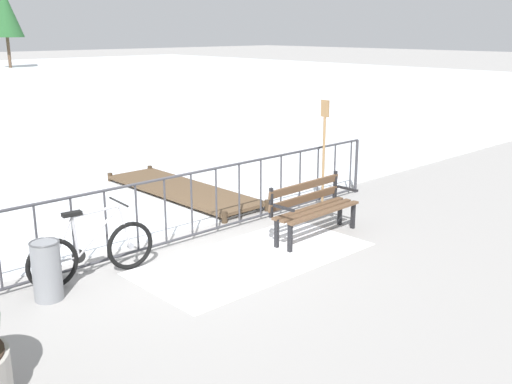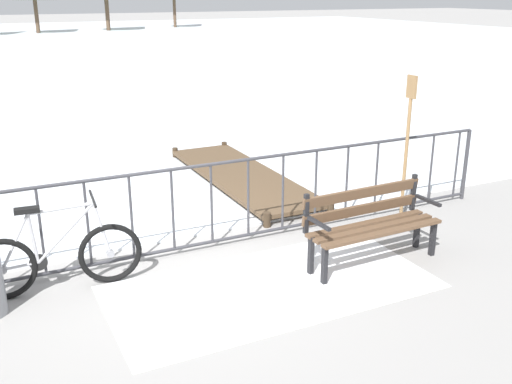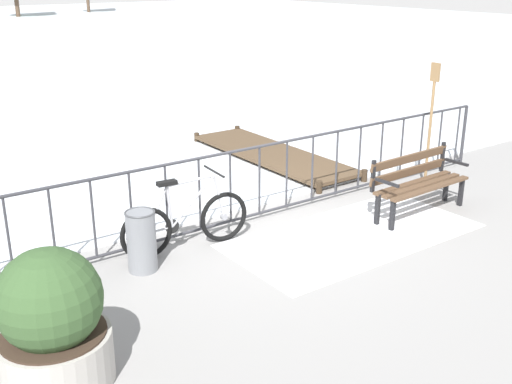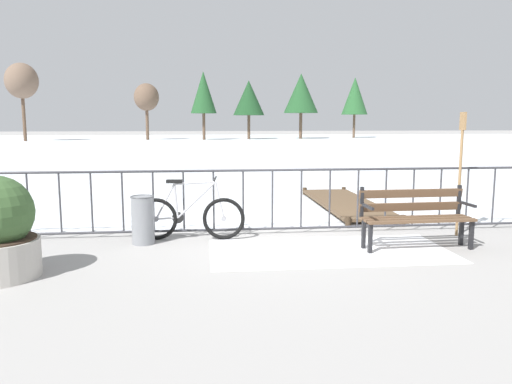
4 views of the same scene
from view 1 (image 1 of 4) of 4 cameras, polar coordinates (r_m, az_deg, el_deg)
The scene contains 9 objects.
ground_plane at distance 8.95m, azimuth -8.53°, elevation -5.26°, with size 160.00×160.00×0.00m, color gray.
snow_patch at distance 8.45m, azimuth -0.14°, elevation -6.31°, with size 3.41×1.66×0.01m, color white.
railing_fence at distance 8.77m, azimuth -8.67°, elevation -1.84°, with size 9.06×0.06×1.07m.
bicycle_near_railing at distance 7.94m, azimuth -15.37°, elevation -5.53°, with size 1.71×0.52×0.97m.
park_bench at distance 9.21m, azimuth 5.39°, elevation -1.20°, with size 1.61×0.53×0.89m.
trash_bin at distance 7.51m, azimuth -19.38°, elevation -7.06°, with size 0.35×0.35×0.73m.
oar_upright at distance 10.22m, azimuth 6.50°, elevation 4.03°, with size 0.04×0.16×1.98m.
wooden_dock at distance 11.63m, azimuth -7.10°, elevation 0.24°, with size 1.10×3.83×0.20m.
tree_centre at distance 54.04m, azimuth -22.91°, elevation 15.51°, with size 2.72×2.72×6.32m.
Camera 1 is at (-4.70, -6.95, 3.12)m, focal length 41.82 mm.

